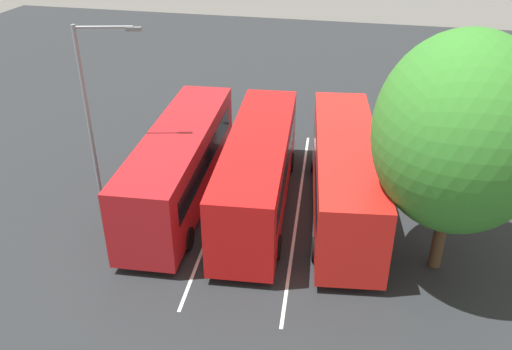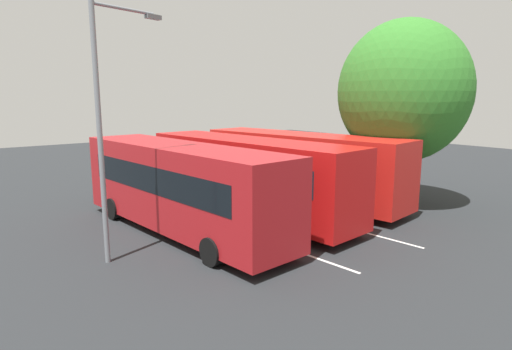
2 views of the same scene
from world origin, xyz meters
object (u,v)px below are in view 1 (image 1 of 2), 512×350
(street_lamp, at_px, (93,109))
(depot_tree, at_px, (461,133))
(bus_center_left, at_px, (258,169))
(bus_far_left, at_px, (344,173))
(pedestrian, at_px, (250,108))
(bus_center_right, at_px, (181,163))

(street_lamp, xyz_separation_m, depot_tree, (-1.10, -13.58, 0.83))
(bus_center_left, height_order, depot_tree, depot_tree)
(bus_far_left, xyz_separation_m, bus_center_left, (-0.44, 3.55, 0.00))
(pedestrian, distance_m, street_lamp, 11.04)
(pedestrian, xyz_separation_m, depot_tree, (-10.79, -9.55, 4.25))
(street_lamp, bearing_deg, bus_center_right, 7.39)
(pedestrian, bearing_deg, street_lamp, -61.49)
(bus_center_right, distance_m, street_lamp, 4.21)
(pedestrian, distance_m, depot_tree, 15.03)
(bus_center_left, xyz_separation_m, street_lamp, (-1.42, 6.37, 2.67))
(bus_center_right, bearing_deg, street_lamp, 107.44)
(bus_center_right, height_order, pedestrian, bus_center_right)
(bus_center_right, bearing_deg, pedestrian, -11.12)
(bus_far_left, distance_m, depot_tree, 5.86)
(pedestrian, bearing_deg, bus_center_right, -45.68)
(bus_far_left, bearing_deg, bus_center_left, 89.20)
(bus_far_left, xyz_separation_m, street_lamp, (-1.86, 9.92, 2.67))
(bus_center_right, relative_size, depot_tree, 1.27)
(pedestrian, bearing_deg, bus_far_left, -1.93)
(bus_center_left, bearing_deg, depot_tree, -114.76)
(bus_center_left, xyz_separation_m, depot_tree, (-2.53, -7.20, 3.50))
(depot_tree, bearing_deg, bus_center_left, 70.67)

